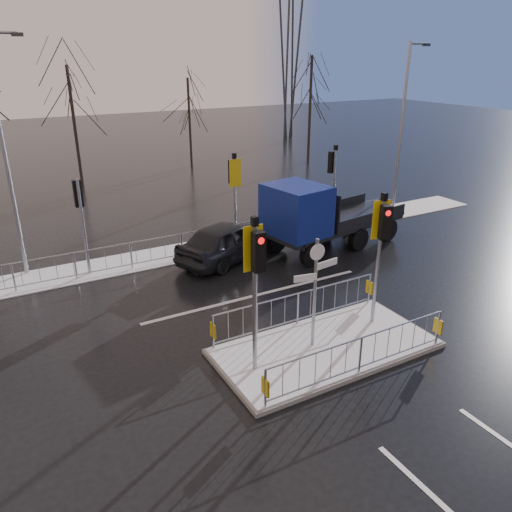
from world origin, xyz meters
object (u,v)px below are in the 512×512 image
flatbed_truck (313,216)px  street_lamp_right (403,124)px  traffic_island (325,337)px  street_lamp_left (6,150)px  car_far_lane (229,241)px

flatbed_truck → street_lamp_right: street_lamp_right is taller
traffic_island → street_lamp_right: size_ratio=0.75×
flatbed_truck → street_lamp_left: bearing=161.7°
traffic_island → street_lamp_right: bearing=38.7°
car_far_lane → flatbed_truck: size_ratio=0.69×
traffic_island → street_lamp_left: bearing=124.1°
traffic_island → flatbed_truck: (3.84, 6.10, 1.16)m
street_lamp_right → street_lamp_left: 17.03m
flatbed_truck → car_far_lane: bearing=163.2°
traffic_island → flatbed_truck: bearing=57.8°
flatbed_truck → street_lamp_right: 7.70m
traffic_island → car_far_lane: 7.11m
traffic_island → street_lamp_left: (-6.42, 9.49, 4.10)m
flatbed_truck → street_lamp_left: (-10.25, 3.39, 2.94)m
traffic_island → flatbed_truck: 7.30m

